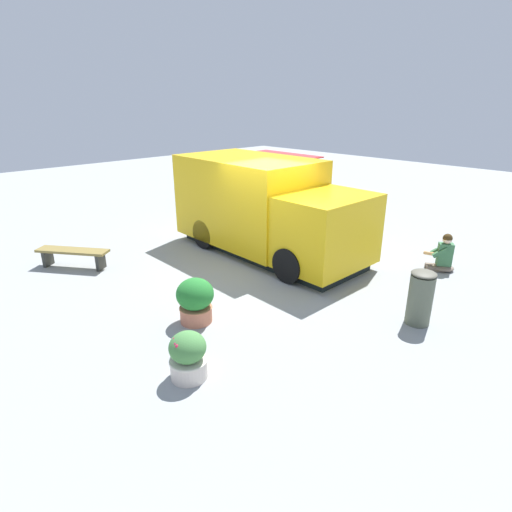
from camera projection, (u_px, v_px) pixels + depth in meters
ground_plane at (267, 266)px, 10.14m from camera, size 40.00×40.00×0.00m
food_truck at (265, 209)px, 10.78m from camera, size 5.41×2.98×2.43m
person_customer at (443, 256)px, 9.80m from camera, size 0.76×0.67×0.92m
planter_flowering_near at (195, 300)px, 7.49m from camera, size 0.69×0.69×0.85m
planter_flowering_far at (188, 356)px, 5.98m from camera, size 0.57×0.57×0.74m
plaza_bench at (73, 254)px, 9.98m from camera, size 1.66×1.36×0.46m
trash_bin at (420, 297)px, 7.41m from camera, size 0.44×0.44×1.03m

